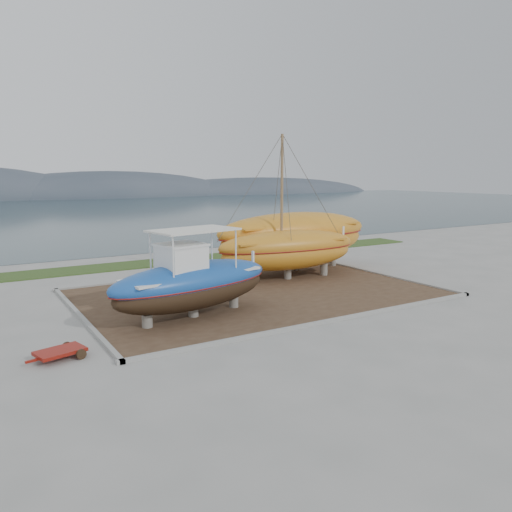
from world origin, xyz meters
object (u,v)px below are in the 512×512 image
orange_sailboat (288,208)px  white_dinghy (152,294)px  orange_bare_hull (295,242)px  red_trailer (60,354)px  blue_caique (193,273)px

orange_sailboat → white_dinghy: bearing=-164.7°
orange_bare_hull → red_trailer: (-16.04, -8.53, -1.74)m
red_trailer → orange_sailboat: bearing=10.7°
blue_caique → orange_bare_hull: bearing=20.9°
blue_caique → orange_bare_hull: (10.03, 6.33, -0.10)m
blue_caique → white_dinghy: blue_caique is taller
blue_caique → white_dinghy: (-0.88, 2.85, -1.39)m
blue_caique → red_trailer: blue_caique is taller
blue_caique → red_trailer: bearing=-171.2°
white_dinghy → blue_caique: bearing=-50.4°
orange_sailboat → red_trailer: bearing=-149.5°
blue_caique → white_dinghy: 3.29m
white_dinghy → red_trailer: (-5.12, -5.04, -0.45)m
red_trailer → white_dinghy: bearing=30.3°
orange_bare_hull → red_trailer: orange_bare_hull is taller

